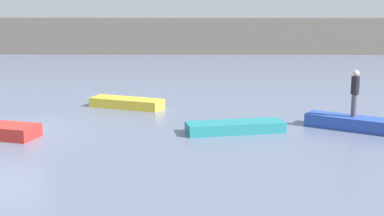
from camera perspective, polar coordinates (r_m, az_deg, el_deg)
The scene contains 6 objects.
ground_plane at distance 21.50m, azimuth -18.94°, elevation -2.54°, with size 120.00×120.00×0.00m, color slate.
embankment_wall at distance 49.13m, azimuth -7.74°, elevation 7.62°, with size 80.00×1.20×3.26m, color #666056.
rowboat_yellow at distance 25.14m, azimuth -6.95°, elevation 0.54°, with size 3.42×1.08×0.44m, color gold.
rowboat_teal at distance 20.49m, azimuth 4.63°, elevation -2.03°, with size 3.74×1.06×0.41m, color teal.
rowboat_blue at distance 21.77m, azimuth 16.76°, elevation -1.55°, with size 3.63×0.94×0.50m, color #2B4CAD.
person_dark_shirt at distance 21.52m, azimuth 16.96°, elevation 1.76°, with size 0.32×0.32×1.83m.
Camera 1 is at (7.25, -19.59, 5.07)m, focal length 50.08 mm.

